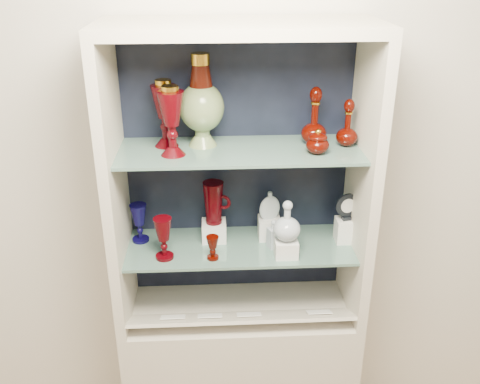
{
  "coord_description": "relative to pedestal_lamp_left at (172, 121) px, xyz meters",
  "views": [
    {
      "loc": [
        -0.1,
        -0.36,
        2.17
      ],
      "look_at": [
        0.0,
        1.53,
        1.3
      ],
      "focal_mm": 40.0,
      "sensor_mm": 36.0,
      "label": 1
    }
  ],
  "objects": [
    {
      "name": "wall_back",
      "position": [
        0.25,
        0.25,
        -0.2
      ],
      "size": [
        3.5,
        0.02,
        2.8
      ],
      "primitive_type": "cube",
      "color": "silver",
      "rests_on": "ground"
    },
    {
      "name": "cabinet_base",
      "position": [
        0.25,
        0.03,
        -1.22
      ],
      "size": [
        1.0,
        0.4,
        0.75
      ],
      "primitive_type": "cube",
      "color": "beige",
      "rests_on": "ground"
    },
    {
      "name": "cabinet_back_panel",
      "position": [
        0.25,
        0.22,
        -0.27
      ],
      "size": [
        0.98,
        0.02,
        1.15
      ],
      "primitive_type": "cube",
      "color": "black",
      "rests_on": "cabinet_base"
    },
    {
      "name": "cabinet_side_left",
      "position": [
        -0.23,
        0.03,
        -0.27
      ],
      "size": [
        0.04,
        0.4,
        1.15
      ],
      "primitive_type": "cube",
      "color": "beige",
      "rests_on": "cabinet_base"
    },
    {
      "name": "cabinet_side_right",
      "position": [
        0.73,
        0.03,
        -0.27
      ],
      "size": [
        0.04,
        0.4,
        1.15
      ],
      "primitive_type": "cube",
      "color": "beige",
      "rests_on": "cabinet_base"
    },
    {
      "name": "cabinet_top_cap",
      "position": [
        0.25,
        0.03,
        0.32
      ],
      "size": [
        1.0,
        0.4,
        0.04
      ],
      "primitive_type": "cube",
      "color": "beige",
      "rests_on": "cabinet_side_left"
    },
    {
      "name": "shelf_lower",
      "position": [
        0.25,
        0.05,
        -0.55
      ],
      "size": [
        0.92,
        0.34,
        0.01
      ],
      "primitive_type": "cube",
      "color": "slate",
      "rests_on": "cabinet_side_left"
    },
    {
      "name": "shelf_upper",
      "position": [
        0.25,
        0.05,
        -0.13
      ],
      "size": [
        0.92,
        0.34,
        0.01
      ],
      "primitive_type": "cube",
      "color": "slate",
      "rests_on": "cabinet_side_left"
    },
    {
      "name": "label_ledge",
      "position": [
        0.25,
        -0.08,
        -0.82
      ],
      "size": [
        0.92,
        0.17,
        0.09
      ],
      "primitive_type": "cube",
      "rotation": [
        -0.44,
        0.0,
        0.0
      ],
      "color": "beige",
      "rests_on": "cabinet_base"
    },
    {
      "name": "label_card_0",
      "position": [
        0.28,
        -0.08,
        -0.8
      ],
      "size": [
        0.1,
        0.06,
        0.03
      ],
      "primitive_type": "cube",
      "rotation": [
        -0.44,
        0.0,
        0.0
      ],
      "color": "white",
      "rests_on": "label_ledge"
    },
    {
      "name": "label_card_1",
      "position": [
        -0.03,
        -0.08,
        -0.8
      ],
      "size": [
        0.1,
        0.06,
        0.03
      ],
      "primitive_type": "cube",
      "rotation": [
        -0.44,
        0.0,
        0.0
      ],
      "color": "white",
      "rests_on": "label_ledge"
    },
    {
      "name": "label_card_2",
      "position": [
        0.57,
        -0.08,
        -0.8
      ],
      "size": [
        0.1,
        0.06,
        0.03
      ],
      "primitive_type": "cube",
      "rotation": [
        -0.44,
        0.0,
        0.0
      ],
      "color": "white",
      "rests_on": "label_ledge"
    },
    {
      "name": "label_card_3",
      "position": [
        0.12,
        -0.08,
        -0.8
      ],
      "size": [
        0.1,
        0.06,
        0.03
      ],
      "primitive_type": "cube",
      "rotation": [
        -0.44,
        0.0,
        0.0
      ],
      "color": "white",
      "rests_on": "label_ledge"
    },
    {
      "name": "pedestal_lamp_left",
      "position": [
        0.0,
        0.0,
        0.0
      ],
      "size": [
        0.11,
        0.11,
        0.26
      ],
      "primitive_type": null,
      "rotation": [
        0.0,
        0.0,
        0.12
      ],
      "color": "#460207",
      "rests_on": "shelf_upper"
    },
    {
      "name": "pedestal_lamp_right",
      "position": [
        -0.03,
        0.1,
        -0.0
      ],
      "size": [
        0.12,
        0.12,
        0.26
      ],
      "primitive_type": null,
      "rotation": [
        0.0,
        0.0,
        -0.28
      ],
      "color": "#460207",
      "rests_on": "shelf_upper"
    },
    {
      "name": "enamel_urn",
      "position": [
        0.11,
        0.1,
        0.05
      ],
      "size": [
        0.21,
        0.21,
        0.35
      ],
      "primitive_type": null,
      "rotation": [
        0.0,
        0.0,
        -0.31
      ],
      "color": "#0D4918",
      "rests_on": "shelf_upper"
    },
    {
      "name": "ruby_decanter_a",
      "position": [
        0.54,
        0.09,
        -0.0
      ],
      "size": [
        0.13,
        0.13,
        0.25
      ],
      "primitive_type": null,
      "rotation": [
        0.0,
        0.0,
        -0.35
      ],
      "color": "#460700",
      "rests_on": "shelf_upper"
    },
    {
      "name": "ruby_decanter_b",
      "position": [
        0.66,
        0.06,
        -0.03
      ],
      "size": [
        0.1,
        0.1,
        0.2
      ],
      "primitive_type": null,
      "rotation": [
        0.0,
        0.0,
        0.22
      ],
      "color": "#460700",
      "rests_on": "shelf_upper"
    },
    {
      "name": "lidded_bowl",
      "position": [
        0.53,
        -0.02,
        -0.08
      ],
      "size": [
        0.1,
        0.1,
        0.1
      ],
      "primitive_type": null,
      "rotation": [
        0.0,
        0.0,
        -0.17
      ],
      "color": "#460700",
      "rests_on": "shelf_upper"
    },
    {
      "name": "cobalt_goblet",
      "position": [
        -0.16,
        0.11,
        -0.47
      ],
      "size": [
        0.09,
        0.09,
        0.17
      ],
      "primitive_type": null,
      "rotation": [
        0.0,
        0.0,
        0.34
      ],
      "color": "#0C0744",
      "rests_on": "shelf_lower"
    },
    {
      "name": "ruby_goblet_tall",
      "position": [
        -0.05,
        -0.04,
        -0.46
      ],
      "size": [
        0.08,
        0.08,
        0.17
      ],
      "primitive_type": null,
      "rotation": [
        0.0,
        0.0,
        0.07
      ],
      "color": "#460207",
      "rests_on": "shelf_lower"
    },
    {
      "name": "ruby_goblet_small",
      "position": [
        0.14,
        -0.06,
        -0.5
      ],
      "size": [
        0.06,
        0.06,
        0.1
      ],
      "primitive_type": null,
      "rotation": [
        0.0,
        0.0,
        0.1
      ],
      "color": "#460700",
      "rests_on": "shelf_lower"
    },
    {
      "name": "riser_ruby_pitcher",
      "position": [
        0.14,
        0.1,
        -0.51
      ],
      "size": [
        0.1,
        0.1,
        0.08
      ],
      "primitive_type": "cube",
      "color": "silver",
      "rests_on": "shelf_lower"
    },
    {
      "name": "ruby_pitcher",
      "position": [
        0.14,
        0.1,
        -0.38
      ],
      "size": [
        0.16,
        0.13,
        0.18
      ],
      "primitive_type": null,
      "rotation": [
        0.0,
        0.0,
        -0.35
      ],
      "color": "#460207",
      "rests_on": "riser_ruby_pitcher"
    },
    {
      "name": "clear_square_bottle",
      "position": [
        0.38,
        0.02,
        -0.49
      ],
      "size": [
        0.06,
        0.06,
        0.12
      ],
      "primitive_type": null,
      "rotation": [
        0.0,
        0.0,
        0.37
      ],
      "color": "#9FACB8",
      "rests_on": "shelf_lower"
    },
    {
      "name": "riser_flat_flask",
      "position": [
        0.38,
        0.1,
        -0.5
      ],
      "size": [
        0.09,
        0.09,
        0.09
      ],
      "primitive_type": "cube",
      "color": "silver",
      "rests_on": "shelf_lower"
    },
    {
      "name": "flat_flask",
      "position": [
        0.38,
        0.1,
        -0.4
      ],
      "size": [
        0.09,
        0.06,
        0.12
      ],
      "primitive_type": null,
      "rotation": [
        0.0,
        0.0,
        0.25
      ],
      "color": "silver",
      "rests_on": "riser_flat_flask"
    },
    {
      "name": "riser_clear_round_decanter",
      "position": [
        0.43,
        -0.05,
        -0.51
      ],
      "size": [
        0.09,
        0.09,
        0.07
      ],
      "primitive_type": "cube",
      "color": "silver",
      "rests_on": "shelf_lower"
    },
    {
      "name": "clear_round_decanter",
      "position": [
        0.43,
        -0.05,
        -0.4
      ],
      "size": [
        0.12,
        0.12,
        0.16
      ],
      "primitive_type": null,
      "rotation": [
        0.0,
        0.0,
        -0.1
      ],
      "color": "#9FACB8",
      "rests_on": "riser_clear_round_decanter"
    },
    {
      "name": "riser_cameo_medallion",
      "position": [
        0.69,
        0.06,
        -0.5
      ],
      "size": [
        0.08,
        0.08,
        0.1
      ],
      "primitive_type": "cube",
      "color": "silver",
      "rests_on": "shelf_lower"
    },
    {
      "name": "cameo_medallion",
      "position": [
        0.69,
        0.06,
        -0.39
      ],
      "size": [
        0.11,
        0.06,
        0.12
      ],
      "primitive_type": null,
      "rotation": [
        0.0,
        0.0,
        0.2
      ],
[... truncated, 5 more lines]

